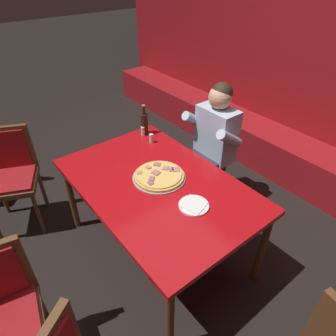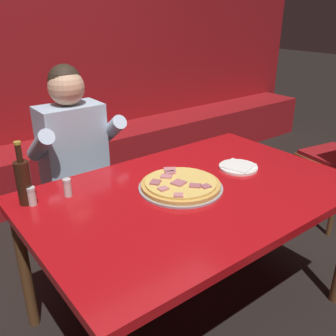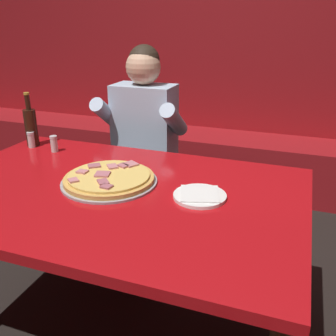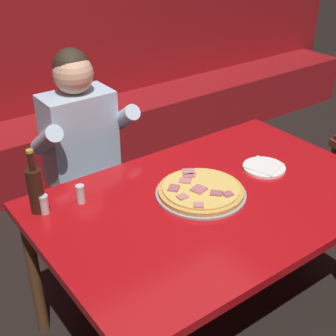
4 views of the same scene
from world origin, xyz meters
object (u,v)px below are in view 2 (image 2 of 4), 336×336
at_px(main_dining_table, 193,202).
at_px(pizza, 181,185).
at_px(plate_white_paper, 238,167).
at_px(shaker_black_pepper, 68,188).
at_px(beer_bottle, 24,181).
at_px(shaker_red_pepper_flakes, 32,197).
at_px(diner_seated_blue_shirt, 80,162).

height_order(main_dining_table, pizza, pizza).
relative_size(plate_white_paper, shaker_black_pepper, 2.44).
xyz_separation_m(pizza, beer_bottle, (-0.64, 0.31, 0.09)).
bearing_deg(beer_bottle, main_dining_table, -28.01).
distance_m(main_dining_table, pizza, 0.11).
bearing_deg(beer_bottle, shaker_red_pepper_flakes, -64.28).
relative_size(main_dining_table, pizza, 3.81).
relative_size(plate_white_paper, shaker_red_pepper_flakes, 2.44).
distance_m(plate_white_paper, shaker_black_pepper, 0.91).
relative_size(pizza, beer_bottle, 1.40).
height_order(pizza, shaker_red_pepper_flakes, shaker_red_pepper_flakes).
xyz_separation_m(main_dining_table, shaker_black_pepper, (-0.50, 0.31, 0.11)).
relative_size(main_dining_table, plate_white_paper, 7.43).
bearing_deg(pizza, shaker_red_pepper_flakes, 156.01).
xyz_separation_m(shaker_red_pepper_flakes, diner_seated_blue_shirt, (0.44, 0.45, -0.09)).
bearing_deg(plate_white_paper, beer_bottle, 163.18).
bearing_deg(beer_bottle, shaker_black_pepper, -15.67).
bearing_deg(shaker_black_pepper, shaker_red_pepper_flakes, 173.76).
height_order(pizza, beer_bottle, beer_bottle).
xyz_separation_m(main_dining_table, beer_bottle, (-0.68, 0.36, 0.18)).
distance_m(plate_white_paper, beer_bottle, 1.09).
height_order(main_dining_table, shaker_red_pepper_flakes, shaker_red_pepper_flakes).
distance_m(main_dining_table, shaker_red_pepper_flakes, 0.75).
bearing_deg(plate_white_paper, shaker_black_pepper, 162.95).
bearing_deg(plate_white_paper, shaker_red_pepper_flakes, 164.58).
relative_size(shaker_red_pepper_flakes, shaker_black_pepper, 1.00).
relative_size(main_dining_table, shaker_red_pepper_flakes, 18.14).
bearing_deg(shaker_black_pepper, main_dining_table, -31.78).
bearing_deg(pizza, diner_seated_blue_shirt, 104.25).
distance_m(shaker_red_pepper_flakes, shaker_black_pepper, 0.16).
bearing_deg(main_dining_table, beer_bottle, 151.99).
distance_m(plate_white_paper, diner_seated_blue_shirt, 0.95).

